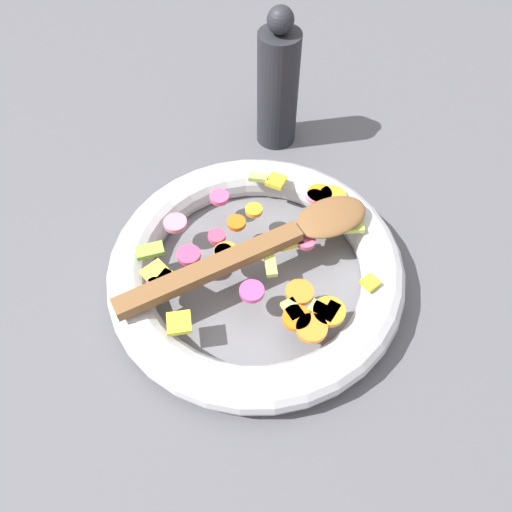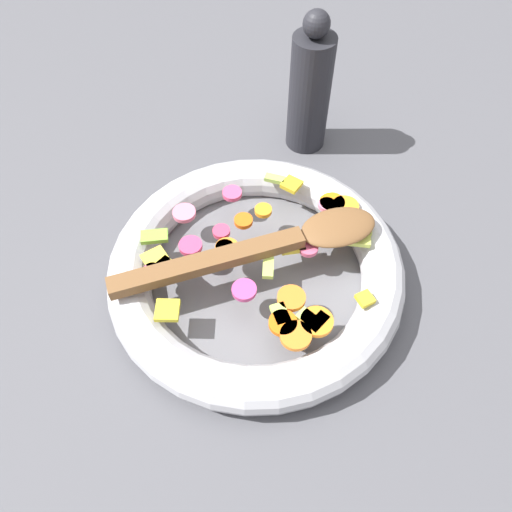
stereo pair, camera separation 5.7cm
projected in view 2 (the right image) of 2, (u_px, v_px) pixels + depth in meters
ground_plane at (256, 280)px, 0.61m from camera, size 4.00×4.00×0.00m
skillet at (256, 270)px, 0.59m from camera, size 0.35×0.35×0.05m
chopped_vegetables at (266, 255)px, 0.56m from camera, size 0.24×0.28×0.01m
wooden_spoon at (276, 244)px, 0.56m from camera, size 0.20×0.28×0.01m
pepper_mill at (310, 90)px, 0.68m from camera, size 0.06×0.06×0.20m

